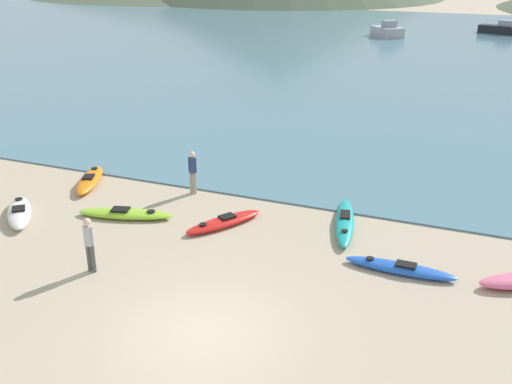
{
  "coord_description": "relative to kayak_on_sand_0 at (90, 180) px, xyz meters",
  "views": [
    {
      "loc": [
        5.46,
        -10.15,
        8.15
      ],
      "look_at": [
        -1.64,
        7.23,
        0.5
      ],
      "focal_mm": 42.0,
      "sensor_mm": 36.0,
      "label": 1
    }
  ],
  "objects": [
    {
      "name": "moored_boat_1",
      "position": [
        13.06,
        50.93,
        0.37
      ],
      "size": [
        4.51,
        2.76,
        1.37
      ],
      "color": "black",
      "rests_on": "bay_water"
    },
    {
      "name": "kayak_on_sand_0",
      "position": [
        0.0,
        0.0,
        0.0
      ],
      "size": [
        1.79,
        2.94,
        0.38
      ],
      "color": "orange",
      "rests_on": "ground_plane"
    },
    {
      "name": "moored_boat_0",
      "position": [
        2.65,
        44.3,
        0.45
      ],
      "size": [
        3.72,
        3.9,
        1.59
      ],
      "color": "#B2B2B7",
      "rests_on": "bay_water"
    },
    {
      "name": "bay_water",
      "position": [
        8.13,
        36.01,
        -0.14
      ],
      "size": [
        160.0,
        70.0,
        0.06
      ],
      "primitive_type": "cube",
      "color": "teal",
      "rests_on": "ground_plane"
    },
    {
      "name": "kayak_on_sand_4",
      "position": [
        6.15,
        -1.38,
        -0.04
      ],
      "size": [
        1.99,
        2.74,
        0.31
      ],
      "color": "red",
      "rests_on": "ground_plane"
    },
    {
      "name": "kayak_on_sand_2",
      "position": [
        2.9,
        -2.02,
        -0.04
      ],
      "size": [
        3.24,
        1.57,
        0.3
      ],
      "color": "#8CCC2D",
      "rests_on": "ground_plane"
    },
    {
      "name": "kayak_on_sand_1",
      "position": [
        9.71,
        0.01,
        -0.01
      ],
      "size": [
        1.38,
        3.61,
        0.36
      ],
      "color": "teal",
      "rests_on": "ground_plane"
    },
    {
      "name": "kayak_on_sand_6",
      "position": [
        11.83,
        -2.25,
        -0.05
      ],
      "size": [
        3.02,
        0.65,
        0.29
      ],
      "color": "blue",
      "rests_on": "ground_plane"
    },
    {
      "name": "person_near_foreground",
      "position": [
        4.06,
        -5.36,
        0.74
      ],
      "size": [
        0.32,
        0.25,
        1.58
      ],
      "color": "#4C4C4C",
      "rests_on": "ground_plane"
    },
    {
      "name": "ground_plane",
      "position": [
        8.13,
        -6.75,
        -0.17
      ],
      "size": [
        400.0,
        400.0,
        0.0
      ],
      "primitive_type": "plane",
      "color": "tan"
    },
    {
      "name": "kayak_on_sand_5",
      "position": [
        -0.3,
        -3.33,
        0.01
      ],
      "size": [
        2.37,
        2.52,
        0.39
      ],
      "color": "white",
      "rests_on": "ground_plane"
    },
    {
      "name": "person_near_waterline",
      "position": [
        3.99,
        0.67,
        0.73
      ],
      "size": [
        0.32,
        0.27,
        1.57
      ],
      "color": "gray",
      "rests_on": "ground_plane"
    }
  ]
}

